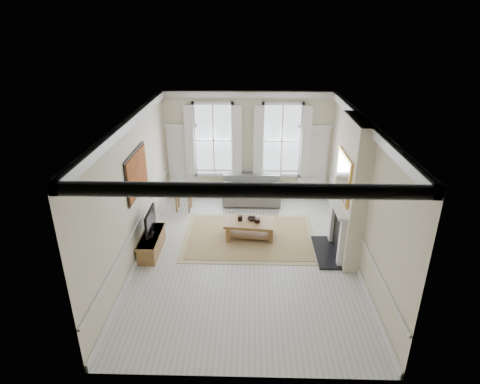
{
  "coord_description": "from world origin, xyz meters",
  "views": [
    {
      "loc": [
        0.08,
        -8.38,
        5.41
      ],
      "look_at": [
        -0.17,
        1.07,
        1.25
      ],
      "focal_mm": 30.0,
      "sensor_mm": 36.0,
      "label": 1
    }
  ],
  "objects_px": {
    "sofa": "(252,192)",
    "side_table": "(183,196)",
    "tv_stand": "(152,243)",
    "coffee_table": "(250,224)"
  },
  "relations": [
    {
      "from": "sofa",
      "to": "coffee_table",
      "type": "bearing_deg",
      "value": -91.41
    },
    {
      "from": "side_table",
      "to": "sofa",
      "type": "bearing_deg",
      "value": 15.73
    },
    {
      "from": "sofa",
      "to": "tv_stand",
      "type": "xyz_separation_m",
      "value": [
        -2.48,
        -2.96,
        -0.12
      ]
    },
    {
      "from": "sofa",
      "to": "tv_stand",
      "type": "height_order",
      "value": "sofa"
    },
    {
      "from": "sofa",
      "to": "coffee_table",
      "type": "xyz_separation_m",
      "value": [
        -0.05,
        -2.19,
        0.04
      ]
    },
    {
      "from": "sofa",
      "to": "side_table",
      "type": "distance_m",
      "value": 2.14
    },
    {
      "from": "coffee_table",
      "to": "side_table",
      "type": "bearing_deg",
      "value": 147.16
    },
    {
      "from": "tv_stand",
      "to": "coffee_table",
      "type": "bearing_deg",
      "value": 17.7
    },
    {
      "from": "side_table",
      "to": "coffee_table",
      "type": "xyz_separation_m",
      "value": [
        2.0,
        -1.61,
        -0.05
      ]
    },
    {
      "from": "coffee_table",
      "to": "tv_stand",
      "type": "bearing_deg",
      "value": -156.32
    }
  ]
}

